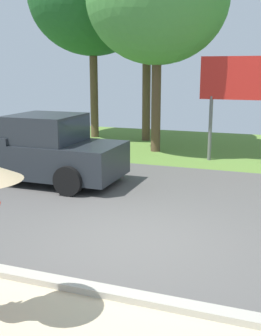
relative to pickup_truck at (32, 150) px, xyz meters
name	(u,v)px	position (x,y,z in m)	size (l,w,h in m)	color
ground_plane	(175,197)	(4.17, -0.09, -0.92)	(40.00, 22.00, 0.20)	#565451
pickup_truck	(32,150)	(0.00, 0.00, 0.00)	(5.20, 2.28, 1.88)	#23282D
roadside_billboard	(240,86)	(5.16, 4.39, 1.68)	(2.60, 0.12, 3.50)	slate
tree_right_far	(147,7)	(0.91, 7.59, 4.74)	(4.73, 4.73, 7.78)	brown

